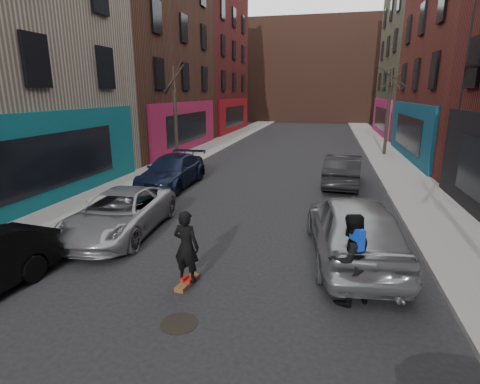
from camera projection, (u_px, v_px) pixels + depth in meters
The scene contains 14 objects.
sidewalk_left at pixel (228, 139), 33.59m from camera, with size 2.50×84.00×0.13m, color gray.
sidewalk_right at pixel (375, 143), 30.83m from camera, with size 2.50×84.00×0.13m, color gray.
buildings_left at pixel (28, 13), 19.90m from camera, with size 12.00×56.00×16.50m, color #561D18.
building_far at pixel (315, 72), 54.87m from camera, with size 40.00×10.00×14.00m, color #47281E.
tree_left_far at pixel (175, 106), 21.43m from camera, with size 2.00×2.00×6.50m, color black, non-canonical shape.
tree_right_far at pixel (389, 102), 24.30m from camera, with size 2.00×2.00×6.80m, color black, non-canonical shape.
parked_left_far at pixel (120, 213), 11.21m from camera, with size 2.15×4.67×1.30m, color gray.
parked_left_end at pixel (172, 171), 16.91m from camera, with size 1.95×4.80×1.39m, color black.
parked_right_far at pixel (353, 227), 9.43m from camera, with size 2.03×5.06×1.72m, color gray.
parked_right_end at pixel (343, 170), 17.01m from camera, with size 1.52×4.35×1.43m, color black.
skateboard at pixel (188, 282), 8.33m from camera, with size 0.22×0.80×0.10m, color brown.
skateboarder at pixel (186, 246), 8.11m from camera, with size 0.59×0.39×1.63m, color black.
pedestrian at pixel (349, 259), 7.40m from camera, with size 1.17×1.12×1.90m.
manhole at pixel (179, 323), 6.93m from camera, with size 0.70×0.70×0.01m, color black.
Camera 1 is at (2.44, -2.55, 4.15)m, focal length 28.00 mm.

